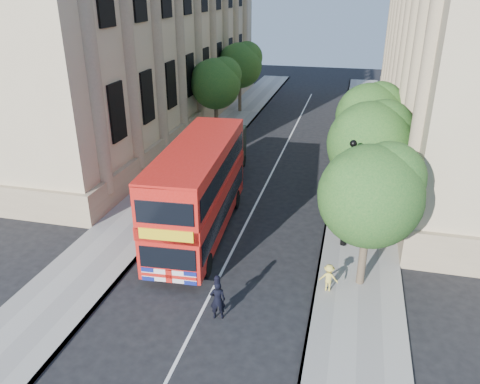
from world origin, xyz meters
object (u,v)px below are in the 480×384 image
Objects in this scene: box_van at (226,155)px; woman_pedestrian at (366,219)px; double_decker_bus at (199,188)px; police_constable at (218,300)px; lamp_post at (348,199)px.

box_van is 10.90m from woman_pedestrian.
box_van is 3.01× the size of woman_pedestrian.
double_decker_bus reaches higher than woman_pedestrian.
woman_pedestrian reaches higher than police_constable.
double_decker_bus is 6.12× the size of woman_pedestrian.
box_van is 3.11× the size of police_constable.
lamp_post is 0.52× the size of double_decker_bus.
police_constable is (3.59, -14.06, -0.55)m from box_van.
lamp_post is 11.05m from box_van.
police_constable is at bearing -123.86° from lamp_post.
woman_pedestrian is (0.98, 1.32, -1.57)m from lamp_post.
double_decker_bus is at bearing -80.82° from police_constable.
woman_pedestrian is (5.28, 7.74, 0.14)m from police_constable.
police_constable is 9.37m from woman_pedestrian.
box_van reaches higher than police_constable.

